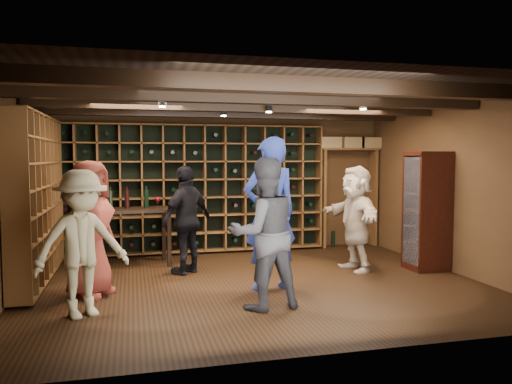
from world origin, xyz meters
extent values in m
plane|color=black|center=(0.00, 0.00, 0.00)|extent=(6.00, 6.00, 0.00)
plane|color=#4D321A|center=(0.00, 2.50, 1.25)|extent=(6.00, 0.00, 6.00)
plane|color=#4D321A|center=(0.00, -2.50, 1.25)|extent=(6.00, 0.00, 6.00)
plane|color=#4D321A|center=(-3.00, 0.00, 1.25)|extent=(0.00, 5.00, 5.00)
plane|color=#4D321A|center=(3.00, 0.00, 1.25)|extent=(0.00, 5.00, 5.00)
plane|color=black|center=(0.00, 0.00, 2.50)|extent=(6.00, 6.00, 0.00)
cube|color=black|center=(0.00, -1.60, 2.42)|extent=(5.90, 0.18, 0.16)
cube|color=black|center=(0.00, -0.50, 2.42)|extent=(5.90, 0.18, 0.16)
cube|color=black|center=(0.00, 0.60, 2.42)|extent=(5.90, 0.18, 0.16)
cube|color=black|center=(0.00, 1.70, 2.42)|extent=(5.90, 0.18, 0.16)
cylinder|color=black|center=(-1.20, 0.00, 2.39)|extent=(0.10, 0.10, 0.10)
cylinder|color=black|center=(0.30, 0.40, 2.39)|extent=(0.10, 0.10, 0.10)
cylinder|color=black|center=(1.40, -0.30, 2.39)|extent=(0.10, 0.10, 0.10)
cylinder|color=black|center=(-0.20, 1.20, 2.39)|extent=(0.10, 0.10, 0.10)
cube|color=brown|center=(-0.52, 2.33, 1.15)|extent=(4.65, 0.30, 2.20)
cube|color=black|center=(-0.52, 2.33, 1.15)|extent=(4.56, 0.02, 2.16)
cube|color=brown|center=(-2.83, 0.82, 1.15)|extent=(0.30, 2.65, 2.20)
cube|color=black|center=(-2.83, 0.82, 1.15)|extent=(0.29, 0.02, 2.16)
cube|color=brown|center=(2.40, 2.32, 1.85)|extent=(1.15, 0.32, 0.04)
cube|color=brown|center=(2.92, 2.32, 0.93)|extent=(0.05, 0.28, 1.85)
cube|color=brown|center=(1.88, 2.32, 0.93)|extent=(0.05, 0.28, 1.85)
cube|color=#9A7C4D|center=(2.00, 2.32, 1.97)|extent=(0.40, 0.30, 0.20)
cube|color=#9A7C4D|center=(2.45, 2.32, 1.97)|extent=(0.40, 0.30, 0.20)
cube|color=#9A7C4D|center=(2.80, 2.32, 1.97)|extent=(0.40, 0.30, 0.20)
cube|color=black|center=(2.72, 0.20, 0.05)|extent=(0.55, 0.50, 0.10)
cube|color=black|center=(2.72, 0.20, 0.90)|extent=(0.55, 0.50, 1.70)
cube|color=white|center=(2.46, 0.20, 0.90)|extent=(0.01, 0.46, 1.60)
cube|color=black|center=(2.72, 0.20, 0.90)|extent=(0.50, 0.44, 0.02)
sphere|color=#59260C|center=(2.70, 0.20, 1.00)|extent=(0.18, 0.18, 0.18)
imported|color=navy|center=(0.12, -0.31, 0.98)|extent=(0.77, 0.56, 1.95)
imported|color=black|center=(-0.17, -1.08, 0.85)|extent=(0.90, 0.74, 1.69)
imported|color=maroon|center=(-2.08, -0.09, 0.83)|extent=(0.87, 0.97, 1.66)
imported|color=black|center=(-0.82, 0.82, 0.79)|extent=(0.96, 0.89, 1.58)
imported|color=gray|center=(-2.11, -0.90, 0.78)|extent=(1.16, 0.96, 1.57)
imported|color=tan|center=(1.66, 0.42, 0.79)|extent=(0.56, 1.49, 1.57)
cube|color=black|center=(-1.61, 1.52, 0.88)|extent=(1.25, 0.72, 0.05)
cube|color=black|center=(-2.13, 1.22, 0.43)|extent=(0.07, 0.07, 0.86)
cube|color=black|center=(-1.04, 1.33, 0.43)|extent=(0.07, 0.07, 0.86)
cube|color=black|center=(-2.18, 1.71, 0.43)|extent=(0.07, 0.07, 0.86)
cube|color=black|center=(-1.09, 1.83, 0.43)|extent=(0.07, 0.07, 0.86)
cylinder|color=black|center=(-1.91, 1.54, 1.04)|extent=(0.07, 0.07, 0.28)
cylinder|color=black|center=(-1.67, 1.57, 1.04)|extent=(0.07, 0.07, 0.28)
cylinder|color=black|center=(-1.37, 1.60, 1.04)|extent=(0.07, 0.07, 0.28)
camera|label=1|loc=(-1.59, -6.41, 1.70)|focal=35.00mm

